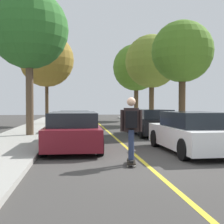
# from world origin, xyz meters

# --- Properties ---
(ground) EXTENTS (80.00, 80.00, 0.00)m
(ground) POSITION_xyz_m (0.00, 0.00, 0.00)
(ground) COLOR #3D3A38
(center_line) EXTENTS (0.12, 39.20, 0.01)m
(center_line) POSITION_xyz_m (0.00, 4.00, 0.00)
(center_line) COLOR gold
(center_line) RESTS_ON ground
(parked_car_left_nearest) EXTENTS (2.00, 4.57, 1.34)m
(parked_car_left_nearest) POSITION_xyz_m (-1.98, 3.06, 0.67)
(parked_car_left_nearest) COLOR maroon
(parked_car_left_nearest) RESTS_ON ground
(parked_car_left_near) EXTENTS (1.93, 4.12, 1.26)m
(parked_car_left_near) POSITION_xyz_m (-1.98, 9.04, 0.63)
(parked_car_left_near) COLOR navy
(parked_car_left_near) RESTS_ON ground
(parked_car_right_nearest) EXTENTS (1.94, 4.35, 1.37)m
(parked_car_right_nearest) POSITION_xyz_m (1.98, 1.80, 0.66)
(parked_car_right_nearest) COLOR white
(parked_car_right_nearest) RESTS_ON ground
(parked_car_right_near) EXTENTS (1.91, 4.36, 1.36)m
(parked_car_right_near) POSITION_xyz_m (1.98, 7.51, 0.68)
(parked_car_right_near) COLOR black
(parked_car_right_near) RESTS_ON ground
(street_tree_left_nearest) EXTENTS (3.78, 3.78, 6.98)m
(street_tree_left_nearest) POSITION_xyz_m (-4.12, 7.09, 5.20)
(street_tree_left_nearest) COLOR brown
(street_tree_left_nearest) RESTS_ON sidewalk_left
(street_tree_left_near) EXTENTS (4.14, 4.14, 6.96)m
(street_tree_left_near) POSITION_xyz_m (-4.12, 15.65, 5.02)
(street_tree_left_near) COLOR #4C3823
(street_tree_left_near) RESTS_ON sidewalk_left
(street_tree_right_nearest) EXTENTS (3.49, 3.49, 6.23)m
(street_tree_right_nearest) POSITION_xyz_m (4.12, 8.69, 4.59)
(street_tree_right_nearest) COLOR #4C3823
(street_tree_right_nearest) RESTS_ON sidewalk_right
(street_tree_right_near) EXTENTS (4.24, 4.24, 7.04)m
(street_tree_right_near) POSITION_xyz_m (4.12, 15.76, 5.04)
(street_tree_right_near) COLOR #4C3823
(street_tree_right_near) RESTS_ON sidewalk_right
(street_tree_right_far) EXTENTS (4.69, 4.69, 7.55)m
(street_tree_right_far) POSITION_xyz_m (4.12, 22.04, 5.32)
(street_tree_right_far) COLOR #4C3823
(street_tree_right_far) RESTS_ON sidewalk_right
(skateboard) EXTENTS (0.35, 0.86, 0.10)m
(skateboard) POSITION_xyz_m (-0.41, -0.05, 0.09)
(skateboard) COLOR black
(skateboard) RESTS_ON ground
(skateboarder) EXTENTS (0.59, 0.71, 1.70)m
(skateboarder) POSITION_xyz_m (-0.42, -0.08, 1.06)
(skateboarder) COLOR black
(skateboarder) RESTS_ON skateboard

